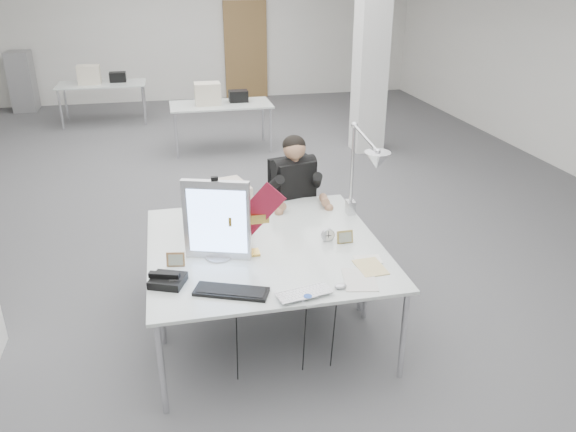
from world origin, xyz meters
The scene contains 23 objects.
room_shell centered at (0.04, 0.13, 1.69)m, with size 10.04×14.04×3.24m.
desk_main centered at (0.00, -2.50, 0.74)m, with size 1.80×0.90×0.03m, color silver.
desk_second centered at (0.00, -1.60, 0.74)m, with size 1.80×0.90×0.03m, color silver.
bg_desk_a centered at (0.20, 3.00, 0.74)m, with size 1.60×0.80×0.03m, color silver.
bg_desk_b centered at (-1.80, 5.20, 0.74)m, with size 1.60×0.80×0.03m, color silver.
filing_cabinet centered at (-3.50, 6.65, 0.60)m, with size 0.45×0.55×1.20m, color gray.
office_chair centered at (0.46, -1.02, 0.57)m, with size 0.55×0.55×1.13m, color black, non-canonical shape.
seated_person centered at (0.46, -1.07, 0.90)m, with size 0.51×0.64×0.96m, color black, non-canonical shape.
monitor centered at (-0.37, -2.17, 1.06)m, with size 0.50×0.05×0.61m, color silver.
pennant centered at (-0.08, -2.21, 1.12)m, with size 0.45×0.01×0.19m, color maroon.
keyboard centered at (-0.34, -2.70, 0.77)m, with size 0.50×0.17×0.02m, color black.
laptop centered at (0.13, -2.89, 0.77)m, with size 0.38×0.24×0.03m, color silver.
mouse centered at (0.39, -2.80, 0.77)m, with size 0.09×0.06×0.03m, color silver.
bankers_lamp centered at (-0.14, -2.17, 0.93)m, with size 0.31×0.12×0.35m, color #C28B3C, non-canonical shape.
desk_phone centered at (-0.75, -2.49, 0.78)m, with size 0.22×0.20×0.06m, color black.
picture_frame_left centered at (-0.69, -2.24, 0.81)m, with size 0.13×0.01×0.11m, color #976A41.
picture_frame_right centered at (0.63, -2.14, 0.81)m, with size 0.13×0.01×0.10m, color #A38A46.
desk_clock centered at (0.50, -2.08, 0.81)m, with size 0.11×0.11×0.03m, color #A4A4A8.
paper_stack_a centered at (0.55, -2.72, 0.76)m, with size 0.22×0.32×0.01m, color silver.
paper_stack_b centered at (0.69, -2.57, 0.76)m, with size 0.19×0.26×0.01m, color #D9C181.
paper_stack_c centered at (0.71, -2.45, 0.76)m, with size 0.20×0.14×0.01m, color white.
beige_monitor centered at (-0.26, -1.60, 0.93)m, with size 0.38×0.36×0.36m, color #C2B4A1.
architect_lamp centered at (0.85, -1.85, 1.24)m, with size 0.26×0.75×0.97m, color silver, non-canonical shape.
Camera 1 is at (-0.67, -5.92, 2.75)m, focal length 35.00 mm.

